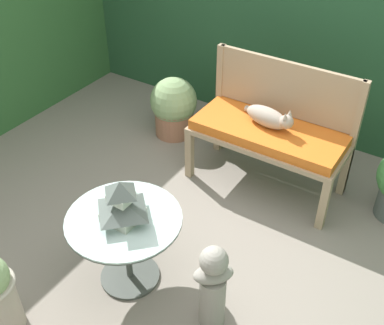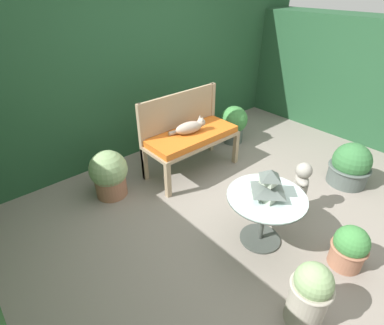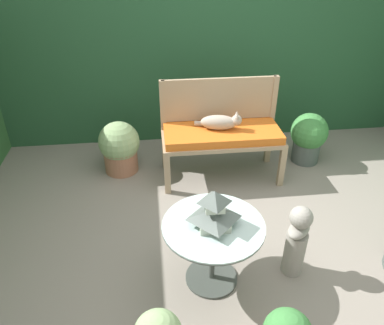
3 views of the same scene
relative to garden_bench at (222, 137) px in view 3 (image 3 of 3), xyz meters
name	(u,v)px [view 3 (image 3 of 3)]	position (x,y,z in m)	size (l,w,h in m)	color
ground	(239,236)	(0.00, -0.97, -0.49)	(30.00, 30.00, 0.00)	gray
foliage_hedge_back	(205,45)	(0.00, 1.30, 0.62)	(6.40, 0.75, 2.21)	#234C2D
garden_bench	(222,137)	(0.00, 0.00, 0.00)	(1.25, 0.55, 0.57)	tan
bench_backrest	(219,105)	(0.00, 0.25, 0.25)	(1.25, 0.06, 1.03)	tan
cat	(220,122)	(-0.02, 0.02, 0.16)	(0.48, 0.25, 0.20)	#A89989
patio_table	(213,237)	(-0.33, -1.42, -0.05)	(0.74, 0.74, 0.55)	#424742
pagoda_birdhouse	(214,211)	(-0.33, -1.42, 0.19)	(0.29, 0.29, 0.29)	#B2BCA8
garden_bust	(297,239)	(0.32, -1.41, -0.15)	(0.27, 0.27, 0.63)	gray
potted_plant_hedge_corner	(308,137)	(1.05, 0.21, -0.17)	(0.42, 0.42, 0.59)	#4C5651
potted_plant_path_edge	(120,147)	(-1.09, 0.24, -0.19)	(0.45, 0.45, 0.59)	#9E664C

